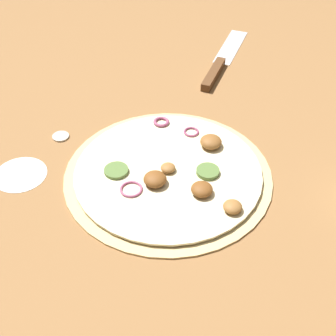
# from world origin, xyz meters

# --- Properties ---
(ground_plane) EXTENTS (3.00, 3.00, 0.00)m
(ground_plane) POSITION_xyz_m (0.00, 0.00, 0.00)
(ground_plane) COLOR olive
(pizza) EXTENTS (0.36, 0.36, 0.03)m
(pizza) POSITION_xyz_m (-0.00, 0.00, 0.01)
(pizza) COLOR #D6B77A
(pizza) RESTS_ON ground_plane
(knife) EXTENTS (0.15, 0.30, 0.02)m
(knife) POSITION_xyz_m (-0.13, -0.36, 0.01)
(knife) COLOR silver
(knife) RESTS_ON ground_plane
(loose_cap) EXTENTS (0.03, 0.03, 0.01)m
(loose_cap) POSITION_xyz_m (0.20, -0.12, 0.00)
(loose_cap) COLOR beige
(loose_cap) RESTS_ON ground_plane
(flour_patch) EXTENTS (0.09, 0.09, 0.00)m
(flour_patch) POSITION_xyz_m (0.26, -0.01, 0.00)
(flour_patch) COLOR white
(flour_patch) RESTS_ON ground_plane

